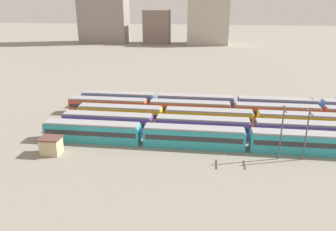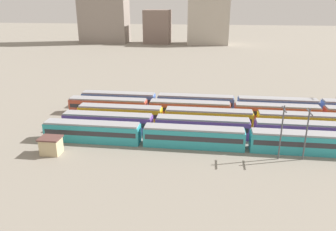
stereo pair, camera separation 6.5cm
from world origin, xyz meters
The scene contains 9 objects.
ground_plane centered at (0.00, 10.40, 0.00)m, with size 600.00×600.00×0.00m, color gray.
train_track_1 centered at (19.12, 5.20, 1.90)m, with size 55.80×3.06×3.75m.
train_track_3 centered at (44.29, 15.60, 1.90)m, with size 112.50×3.06×3.75m.
train_track_4 centered at (26.44, 20.80, 1.90)m, with size 74.70×3.06×3.75m.
catenary_pole_0 centered at (36.06, -2.73, 5.01)m, with size 0.24×3.20×8.95m.
catenary_pole_2 centered at (32.06, -3.03, 5.22)m, with size 0.24×3.20×9.36m.
signal_hut centered at (-6.33, -6.08, 1.55)m, with size 3.60×3.00×3.04m.
distant_building_1 centered at (-12.71, 147.18, 9.74)m, with size 15.41×13.69×19.48m, color #7A665B.
distant_building_2 centered at (17.82, 147.18, 14.88)m, with size 23.64×15.82×29.77m, color #B2A899.
Camera 1 is at (20.16, -54.16, 25.10)m, focal length 35.01 mm.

